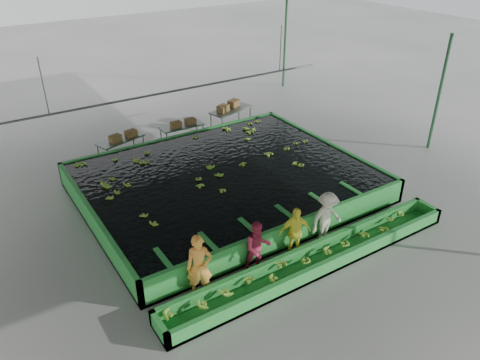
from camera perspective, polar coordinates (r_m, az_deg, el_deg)
ground at (r=16.42m, az=0.94°, el=-3.77°), size 80.00×80.00×0.00m
shed_roof at (r=14.34m, az=1.11°, el=13.28°), size 20.00×22.00×0.04m
shed_posts at (r=15.21m, az=1.02°, el=4.18°), size 20.00×22.00×5.00m
flotation_tank at (r=17.28m, az=-1.79°, el=-0.24°), size 10.00×8.00×0.90m
tank_water at (r=17.08m, az=-1.81°, el=0.93°), size 9.70×7.70×0.00m
sorting_trough at (r=13.99m, az=9.24°, el=-9.59°), size 10.00×1.00×0.50m
cableway_rail at (r=19.10m, az=-7.44°, el=10.82°), size 0.08×0.08×14.00m
rail_hanger_left at (r=17.39m, az=-22.84°, el=10.44°), size 0.04×0.04×2.00m
rail_hanger_right at (r=21.35m, az=4.96°, el=15.68°), size 0.04×0.04×2.00m
worker_a at (r=12.52m, az=-4.97°, el=-10.50°), size 0.82×0.70×1.89m
worker_b at (r=13.35m, az=2.18°, el=-8.20°), size 0.93×0.81×1.63m
worker_c at (r=14.01m, az=6.69°, el=-6.34°), size 1.05×0.69×1.66m
worker_d at (r=14.69m, az=10.52°, el=-4.59°), size 1.15×0.67×1.76m
packing_table_left at (r=20.44m, az=-14.24°, el=3.72°), size 2.15×1.34×0.91m
packing_table_mid at (r=21.38m, az=-7.05°, el=5.53°), size 1.98×0.84×0.89m
packing_table_right at (r=22.89m, az=-1.12°, el=7.49°), size 2.32×1.38×0.99m
box_stack_left at (r=20.24m, az=-13.99°, el=4.91°), size 1.27×0.57×0.26m
box_stack_mid at (r=21.18m, az=-6.91°, el=6.62°), size 1.18×0.34×0.25m
box_stack_right at (r=22.73m, az=-1.41°, el=8.67°), size 1.48×0.94×0.31m
floating_bananas at (r=17.70m, az=-3.15°, el=1.95°), size 8.93×6.09×0.12m
trough_bananas at (r=13.89m, az=9.29°, el=-9.11°), size 8.94×0.60×0.12m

